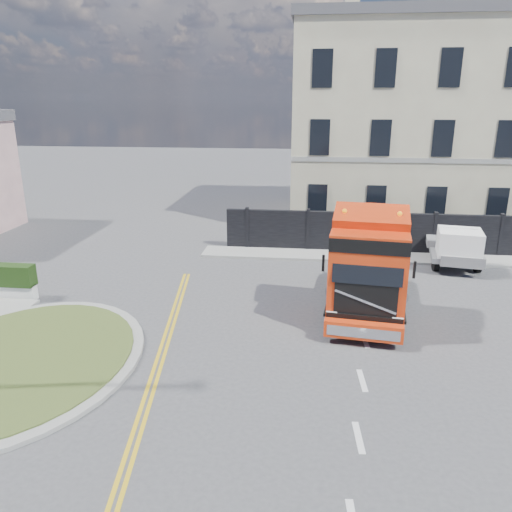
# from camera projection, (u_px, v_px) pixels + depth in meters

# --- Properties ---
(ground) EXTENTS (120.00, 120.00, 0.00)m
(ground) POSITION_uv_depth(u_px,v_px,m) (272.00, 330.00, 16.32)
(ground) COLOR #424244
(ground) RESTS_ON ground
(traffic_island) EXTENTS (6.80, 6.80, 0.17)m
(traffic_island) POSITION_uv_depth(u_px,v_px,m) (19.00, 361.00, 14.21)
(traffic_island) COLOR gray
(traffic_island) RESTS_ON ground
(hoarding_fence) EXTENTS (18.80, 0.25, 2.00)m
(hoarding_fence) POSITION_uv_depth(u_px,v_px,m) (424.00, 234.00, 23.82)
(hoarding_fence) COLOR black
(hoarding_fence) RESTS_ON ground
(georgian_building) EXTENTS (12.30, 10.30, 12.80)m
(georgian_building) POSITION_uv_depth(u_px,v_px,m) (397.00, 123.00, 29.53)
(georgian_building) COLOR beige
(georgian_building) RESTS_ON ground
(pavement_far) EXTENTS (20.00, 1.60, 0.12)m
(pavement_far) POSITION_uv_depth(u_px,v_px,m) (414.00, 258.00, 23.32)
(pavement_far) COLOR gray
(pavement_far) RESTS_ON ground
(truck) EXTENTS (3.07, 6.53, 3.78)m
(truck) POSITION_uv_depth(u_px,v_px,m) (368.00, 272.00, 16.67)
(truck) COLOR black
(truck) RESTS_ON ground
(flatbed_pickup) EXTENTS (2.43, 4.67, 1.85)m
(flatbed_pickup) POSITION_uv_depth(u_px,v_px,m) (455.00, 246.00, 21.97)
(flatbed_pickup) COLOR slate
(flatbed_pickup) RESTS_ON ground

